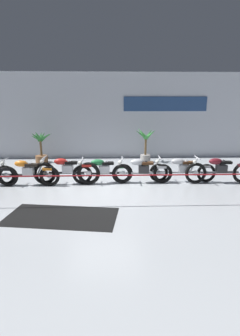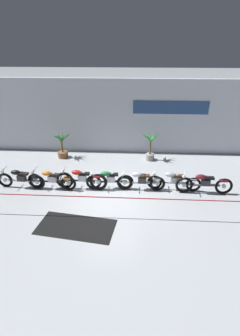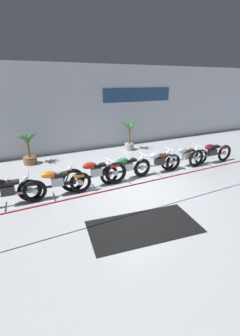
{
  "view_description": "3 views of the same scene",
  "coord_description": "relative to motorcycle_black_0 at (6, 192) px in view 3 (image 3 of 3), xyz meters",
  "views": [
    {
      "loc": [
        0.24,
        -8.21,
        2.79
      ],
      "look_at": [
        0.55,
        0.94,
        0.48
      ],
      "focal_mm": 28.0,
      "sensor_mm": 36.0,
      "label": 1
    },
    {
      "loc": [
        0.99,
        -9.48,
        6.0
      ],
      "look_at": [
        0.38,
        0.95,
        0.91
      ],
      "focal_mm": 28.0,
      "sensor_mm": 36.0,
      "label": 2
    },
    {
      "loc": [
        -3.66,
        -6.04,
        3.42
      ],
      "look_at": [
        -0.26,
        0.77,
        0.45
      ],
      "focal_mm": 24.0,
      "sensor_mm": 36.0,
      "label": 3
    }
  ],
  "objects": [
    {
      "name": "ground_plane",
      "position": [
        4.03,
        -0.51,
        -0.46
      ],
      "size": [
        120.0,
        120.0,
        0.0
      ],
      "primitive_type": "plane",
      "color": "#B2B7BC"
    },
    {
      "name": "motorcycle_green_3",
      "position": [
        3.96,
        0.14,
        -0.0
      ],
      "size": [
        2.12,
        0.62,
        0.92
      ],
      "color": "black",
      "rests_on": "ground"
    },
    {
      "name": "back_wall",
      "position": [
        4.04,
        4.62,
        1.64
      ],
      "size": [
        28.0,
        0.29,
        4.2
      ],
      "color": "silver",
      "rests_on": "ground"
    },
    {
      "name": "motorcycle_orange_1",
      "position": [
        1.39,
        -0.01,
        0.0
      ],
      "size": [
        2.24,
        0.62,
        0.93
      ],
      "color": "black",
      "rests_on": "ground"
    },
    {
      "name": "potted_palm_right_of_row",
      "position": [
        5.9,
        3.47,
        0.4
      ],
      "size": [
        1.04,
        1.04,
        1.67
      ],
      "color": "gray",
      "rests_on": "ground"
    },
    {
      "name": "motorcycle_silver_5",
      "position": [
        6.79,
        0.22,
        -0.0
      ],
      "size": [
        2.36,
        0.62,
        0.91
      ],
      "color": "black",
      "rests_on": "ground"
    },
    {
      "name": "motorcycle_silver_4",
      "position": [
        5.35,
        0.12,
        -0.01
      ],
      "size": [
        2.13,
        0.62,
        0.92
      ],
      "color": "black",
      "rests_on": "ground"
    },
    {
      "name": "potted_palm_left_of_row",
      "position": [
        0.99,
        3.51,
        0.28
      ],
      "size": [
        1.0,
        1.05,
        1.59
      ],
      "color": "brown",
      "rests_on": "ground"
    },
    {
      "name": "floor_banner",
      "position": [
        3.01,
        -2.6,
        -0.45
      ],
      "size": [
        2.93,
        1.76,
        0.01
      ],
      "primitive_type": "cube",
      "rotation": [
        0.0,
        0.0,
        -0.14
      ],
      "color": "black",
      "rests_on": "ground"
    },
    {
      "name": "motorcycle_red_2",
      "position": [
        2.71,
        0.06,
        0.02
      ],
      "size": [
        2.33,
        0.62,
        0.98
      ],
      "color": "black",
      "rests_on": "ground"
    },
    {
      "name": "motorcycle_black_0",
      "position": [
        0.0,
        0.0,
        0.0
      ],
      "size": [
        2.21,
        0.62,
        0.93
      ],
      "color": "black",
      "rests_on": "ground"
    },
    {
      "name": "stanchion_far_left",
      "position": [
        2.69,
        -1.96,
        0.28
      ],
      "size": [
        10.35,
        0.28,
        1.05
      ],
      "color": "gold",
      "rests_on": "ground"
    },
    {
      "name": "motorcycle_maroon_6",
      "position": [
        8.05,
        0.01,
        0.02
      ],
      "size": [
        2.44,
        0.62,
        0.95
      ],
      "color": "black",
      "rests_on": "ground"
    }
  ]
}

